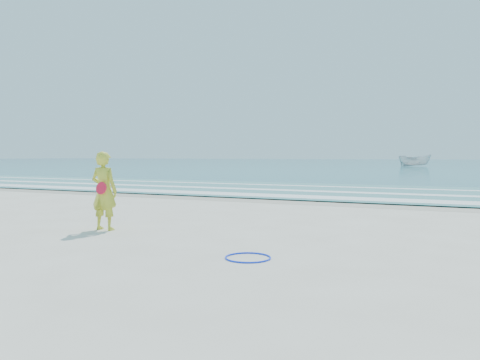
% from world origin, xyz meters
% --- Properties ---
extents(ground, '(400.00, 400.00, 0.00)m').
position_xyz_m(ground, '(0.00, 0.00, 0.00)').
color(ground, silver).
rests_on(ground, ground).
extents(wet_sand, '(400.00, 2.40, 0.00)m').
position_xyz_m(wet_sand, '(0.00, 9.00, 0.00)').
color(wet_sand, '#B2A893').
rests_on(wet_sand, ground).
extents(ocean, '(400.00, 190.00, 0.04)m').
position_xyz_m(ocean, '(0.00, 105.00, 0.02)').
color(ocean, '#19727F').
rests_on(ocean, ground).
extents(shallow, '(400.00, 10.00, 0.01)m').
position_xyz_m(shallow, '(0.00, 14.00, 0.04)').
color(shallow, '#59B7AD').
rests_on(shallow, ocean).
extents(foam_near, '(400.00, 1.40, 0.01)m').
position_xyz_m(foam_near, '(0.00, 10.30, 0.05)').
color(foam_near, white).
rests_on(foam_near, shallow).
extents(foam_mid, '(400.00, 0.90, 0.01)m').
position_xyz_m(foam_mid, '(0.00, 13.20, 0.05)').
color(foam_mid, white).
rests_on(foam_mid, shallow).
extents(foam_far, '(400.00, 0.60, 0.01)m').
position_xyz_m(foam_far, '(0.00, 16.50, 0.05)').
color(foam_far, white).
rests_on(foam_far, shallow).
extents(hoop, '(0.84, 0.84, 0.03)m').
position_xyz_m(hoop, '(2.21, -0.29, 0.01)').
color(hoop, '#0E32FF').
rests_on(hoop, ground).
extents(boat, '(4.52, 1.71, 1.74)m').
position_xyz_m(boat, '(-0.51, 66.55, 0.91)').
color(boat, silver).
rests_on(boat, ocean).
extents(woman, '(0.65, 0.45, 1.73)m').
position_xyz_m(woman, '(-1.81, 0.98, 0.86)').
color(woman, gold).
rests_on(woman, ground).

